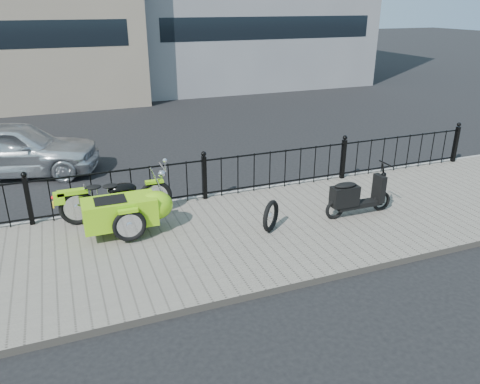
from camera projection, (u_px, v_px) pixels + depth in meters
name	position (u px, v px, depth m)	size (l,w,h in m)	color
ground	(225.00, 228.00, 9.18)	(120.00, 120.00, 0.00)	black
sidewalk	(234.00, 236.00, 8.73)	(30.00, 3.80, 0.12)	slate
curb	(203.00, 198.00, 10.40)	(30.00, 0.10, 0.12)	gray
iron_fence	(204.00, 178.00, 10.08)	(14.11, 0.11, 1.08)	black
motorcycle_sidecar	(128.00, 207.00, 8.65)	(2.28, 1.48, 0.98)	black
scooter	(355.00, 197.00, 9.30)	(1.53, 0.44, 1.03)	black
spare_tire	(271.00, 216.00, 8.69)	(0.61, 0.61, 0.09)	black
sedan_car	(15.00, 149.00, 11.76)	(1.63, 4.05, 1.38)	silver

